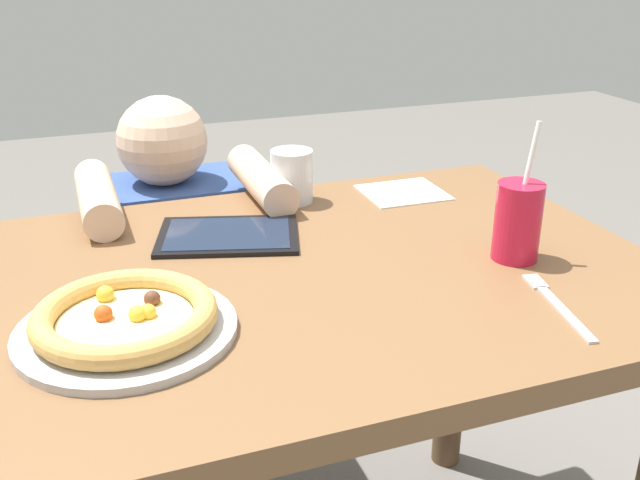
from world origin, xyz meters
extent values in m
cube|color=brown|center=(0.00, 0.00, 0.73)|extent=(1.19, 0.79, 0.04)
cylinder|color=brown|center=(0.52, 0.31, 0.35)|extent=(0.07, 0.07, 0.71)
cylinder|color=#B7B7BC|center=(-0.25, -0.11, 0.76)|extent=(0.29, 0.29, 0.01)
cylinder|color=#EFD68C|center=(-0.25, -0.11, 0.77)|extent=(0.18, 0.18, 0.01)
torus|color=tan|center=(-0.25, -0.11, 0.78)|extent=(0.24, 0.24, 0.03)
sphere|color=gold|center=(-0.23, -0.11, 0.78)|extent=(0.02, 0.02, 0.02)
sphere|color=brown|center=(-0.21, -0.07, 0.78)|extent=(0.02, 0.02, 0.02)
sphere|color=#BF4C19|center=(-0.27, -0.09, 0.78)|extent=(0.02, 0.02, 0.02)
sphere|color=gold|center=(-0.27, -0.04, 0.78)|extent=(0.02, 0.02, 0.02)
sphere|color=gold|center=(-0.22, -0.11, 0.78)|extent=(0.02, 0.02, 0.02)
cylinder|color=red|center=(0.37, -0.07, 0.81)|extent=(0.07, 0.07, 0.13)
cylinder|color=white|center=(0.38, -0.07, 0.92)|extent=(0.03, 0.02, 0.11)
cylinder|color=silver|center=(0.12, 0.31, 0.80)|extent=(0.08, 0.08, 0.10)
cube|color=white|center=(0.11, 0.30, 0.82)|extent=(0.04, 0.04, 0.03)
cube|color=white|center=(0.10, 0.30, 0.82)|extent=(0.04, 0.04, 0.03)
cube|color=white|center=(0.34, 0.28, 0.75)|extent=(0.16, 0.15, 0.00)
cube|color=silver|center=(0.33, -0.26, 0.75)|extent=(0.05, 0.16, 0.00)
cube|color=silver|center=(0.35, -0.16, 0.75)|extent=(0.03, 0.05, 0.00)
cube|color=black|center=(-0.05, 0.17, 0.75)|extent=(0.28, 0.23, 0.01)
cube|color=#192338|center=(-0.05, 0.17, 0.76)|extent=(0.24, 0.20, 0.00)
cylinder|color=#333847|center=(-0.09, 0.59, 0.23)|extent=(0.28, 0.28, 0.45)
cube|color=#334C8C|center=(-0.09, 0.59, 0.59)|extent=(0.35, 0.22, 0.28)
sphere|color=beige|center=(-0.09, 0.59, 0.82)|extent=(0.20, 0.20, 0.20)
cylinder|color=beige|center=(-0.25, 0.36, 0.79)|extent=(0.07, 0.28, 0.07)
cylinder|color=beige|center=(0.07, 0.36, 0.79)|extent=(0.07, 0.28, 0.07)
camera|label=1|loc=(-0.30, -0.98, 1.24)|focal=40.88mm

